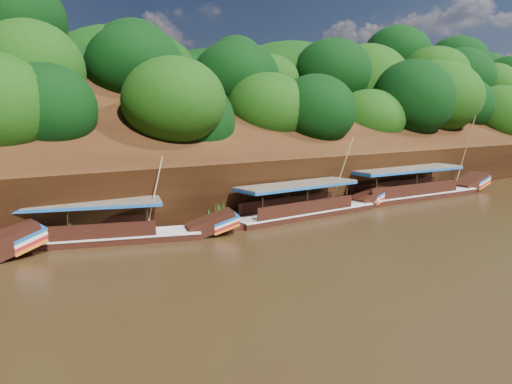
# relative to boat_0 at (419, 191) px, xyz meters

# --- Properties ---
(ground) EXTENTS (160.00, 160.00, 0.00)m
(ground) POSITION_rel_boat_0_xyz_m (-12.02, -7.61, -0.57)
(ground) COLOR black
(ground) RESTS_ON ground
(riverbank) EXTENTS (120.00, 30.06, 19.40)m
(riverbank) POSITION_rel_boat_0_xyz_m (-12.03, 15.11, 1.32)
(riverbank) COLOR black
(riverbank) RESTS_ON ground
(boat_0) EXTENTS (15.69, 3.54, 6.97)m
(boat_0) POSITION_rel_boat_0_xyz_m (0.00, 0.00, 0.00)
(boat_0) COLOR black
(boat_0) RESTS_ON ground
(boat_1) EXTENTS (13.07, 2.52, 5.57)m
(boat_1) POSITION_rel_boat_0_xyz_m (-11.57, -0.19, -0.06)
(boat_1) COLOR black
(boat_1) RESTS_ON ground
(boat_2) EXTENTS (13.74, 6.37, 4.84)m
(boat_2) POSITION_rel_boat_0_xyz_m (-25.37, 1.04, -0.08)
(boat_2) COLOR black
(boat_2) RESTS_ON ground
(reeds) EXTENTS (48.78, 2.16, 2.16)m
(reeds) POSITION_rel_boat_0_xyz_m (-16.02, 1.85, 0.32)
(reeds) COLOR #306C1B
(reeds) RESTS_ON ground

